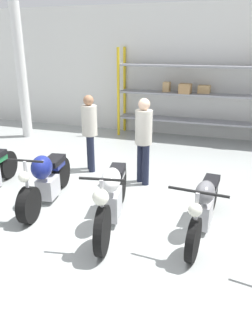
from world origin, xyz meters
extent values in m
plane|color=#9EA3A0|center=(0.00, 0.00, 0.00)|extent=(30.00, 30.00, 0.00)
cube|color=silver|center=(0.00, 5.34, 1.80)|extent=(30.00, 0.08, 3.60)
cylinder|color=gold|center=(-1.68, 4.70, 1.24)|extent=(0.08, 0.08, 2.48)
cylinder|color=gold|center=(-1.68, 5.25, 1.24)|extent=(0.08, 0.08, 2.48)
cube|color=gray|center=(0.80, 4.98, 0.52)|extent=(4.97, 0.55, 0.05)
cube|color=gray|center=(0.80, 4.98, 1.26)|extent=(4.97, 0.55, 0.05)
cube|color=gray|center=(0.80, 4.98, 2.01)|extent=(4.97, 0.55, 0.05)
cube|color=tan|center=(0.07, 5.14, 1.38)|extent=(0.21, 0.20, 0.17)
cube|color=#A87F51|center=(0.20, 4.84, 1.42)|extent=(0.34, 0.30, 0.26)
cube|color=tan|center=(0.69, 5.09, 1.39)|extent=(0.33, 0.29, 0.21)
cube|color=tan|center=(-0.35, 5.05, 1.42)|extent=(0.19, 0.24, 0.27)
cylinder|color=silver|center=(-4.17, 3.69, 1.80)|extent=(0.28, 0.28, 3.60)
cylinder|color=black|center=(-2.68, 0.84, 0.28)|extent=(0.20, 0.58, 0.56)
cylinder|color=black|center=(-1.25, -0.53, 0.28)|extent=(0.24, 0.59, 0.57)
cylinder|color=black|center=(-1.44, 0.81, 0.28)|extent=(0.24, 0.59, 0.57)
cube|color=#ADADB2|center=(-1.35, 0.19, 0.26)|extent=(0.34, 0.45, 0.35)
ellipsoid|color=navy|center=(-1.33, 0.02, 0.69)|extent=(0.39, 0.47, 0.39)
cube|color=black|center=(-1.40, 0.51, 0.63)|extent=(0.35, 0.56, 0.10)
cube|color=navy|center=(-1.41, 0.58, 0.54)|extent=(0.29, 0.40, 0.12)
cylinder|color=#ADADB2|center=(-1.25, -0.51, 0.63)|extent=(0.06, 0.06, 0.70)
sphere|color=silver|center=(-1.24, -0.58, 0.76)|extent=(0.16, 0.16, 0.16)
cylinder|color=black|center=(-1.26, -0.48, 0.98)|extent=(0.55, 0.11, 0.04)
cylinder|color=black|center=(0.13, -0.92, 0.34)|extent=(0.23, 0.68, 0.67)
cylinder|color=black|center=(-0.16, 0.58, 0.34)|extent=(0.23, 0.68, 0.67)
cube|color=#ADADB2|center=(-0.03, -0.12, 0.30)|extent=(0.28, 0.52, 0.41)
ellipsoid|color=silver|center=(0.01, -0.29, 0.77)|extent=(0.37, 0.57, 0.32)
cube|color=black|center=(-0.09, 0.21, 0.72)|extent=(0.31, 0.49, 0.10)
cube|color=silver|center=(-0.11, 0.32, 0.63)|extent=(0.25, 0.35, 0.12)
cylinder|color=#ADADB2|center=(0.12, -0.90, 0.68)|extent=(0.06, 0.06, 0.70)
sphere|color=silver|center=(0.13, -0.97, 0.83)|extent=(0.21, 0.21, 0.21)
cylinder|color=black|center=(0.12, -0.87, 1.03)|extent=(0.57, 0.14, 0.04)
cylinder|color=black|center=(1.26, -0.69, 0.29)|extent=(0.14, 0.58, 0.58)
cylinder|color=black|center=(1.37, 0.79, 0.29)|extent=(0.14, 0.58, 0.58)
cube|color=#ADADB2|center=(1.32, 0.10, 0.26)|extent=(0.21, 0.45, 0.37)
ellipsoid|color=slate|center=(1.31, -0.07, 0.67)|extent=(0.30, 0.47, 0.31)
cube|color=black|center=(1.34, 0.42, 0.62)|extent=(0.26, 0.50, 0.10)
cube|color=slate|center=(1.35, 0.53, 0.53)|extent=(0.21, 0.35, 0.12)
cylinder|color=#ADADB2|center=(1.26, -0.67, 0.61)|extent=(0.05, 0.05, 0.64)
sphere|color=silver|center=(1.25, -0.74, 0.73)|extent=(0.17, 0.17, 0.17)
cylinder|color=black|center=(1.26, -0.64, 0.93)|extent=(0.73, 0.09, 0.04)
cylinder|color=#1E2338|center=(-1.31, 1.85, 0.39)|extent=(0.13, 0.13, 0.78)
cylinder|color=#1E2338|center=(-1.21, 1.70, 0.39)|extent=(0.13, 0.13, 0.78)
cylinder|color=beige|center=(-1.26, 1.77, 1.09)|extent=(0.45, 0.45, 0.62)
sphere|color=#9E7051|center=(-1.26, 1.77, 1.51)|extent=(0.21, 0.21, 0.21)
cylinder|color=#1E2338|center=(-0.08, 1.51, 0.40)|extent=(0.13, 0.13, 0.80)
cylinder|color=#1E2338|center=(0.06, 1.40, 0.40)|extent=(0.13, 0.13, 0.80)
cylinder|color=beige|center=(-0.01, 1.46, 1.12)|extent=(0.45, 0.45, 0.64)
sphere|color=beige|center=(-0.01, 1.46, 1.55)|extent=(0.22, 0.22, 0.22)
camera|label=1|loc=(1.58, -4.28, 2.60)|focal=35.00mm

